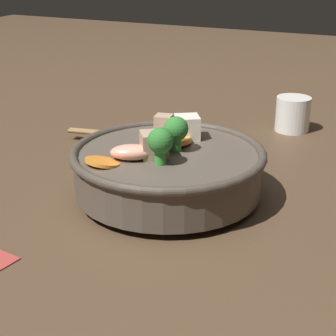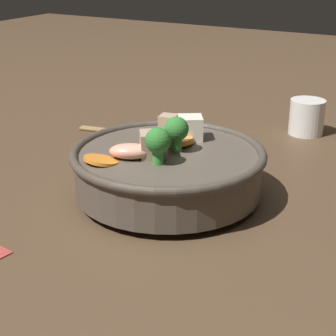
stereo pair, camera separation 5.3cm
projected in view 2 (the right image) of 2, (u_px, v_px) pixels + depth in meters
name	position (u px, v px, depth m)	size (l,w,h in m)	color
ground_plane	(168.00, 197.00, 0.76)	(3.00, 3.00, 0.00)	#4C3826
stirfry_bowl	(168.00, 167.00, 0.74)	(0.26, 0.26, 0.11)	#51473D
side_saucer	(138.00, 139.00, 0.96)	(0.13, 0.13, 0.01)	white
tea_cup	(307.00, 117.00, 1.00)	(0.06, 0.06, 0.06)	white
chopsticks_pair	(138.00, 134.00, 0.95)	(0.21, 0.06, 0.01)	olive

